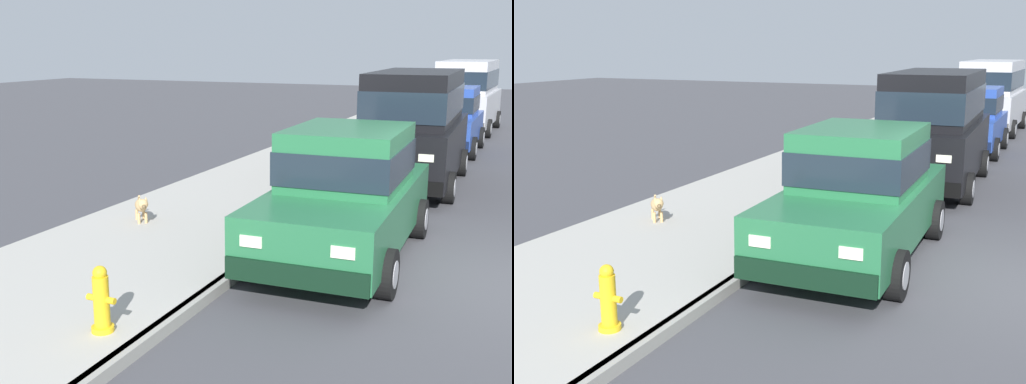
# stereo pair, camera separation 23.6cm
# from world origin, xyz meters

# --- Properties ---
(ground_plane) EXTENTS (80.00, 80.00, 0.00)m
(ground_plane) POSITION_xyz_m (0.00, 0.00, 0.00)
(ground_plane) COLOR #424247
(curb) EXTENTS (0.16, 64.00, 0.14)m
(curb) POSITION_xyz_m (-3.20, 0.00, 0.07)
(curb) COLOR gray
(curb) RESTS_ON ground
(sidewalk) EXTENTS (3.60, 64.00, 0.14)m
(sidewalk) POSITION_xyz_m (-5.00, 0.00, 0.07)
(sidewalk) COLOR #A8A59E
(sidewalk) RESTS_ON ground
(car_green_sedan) EXTENTS (2.13, 4.65, 1.92)m
(car_green_sedan) POSITION_xyz_m (-2.14, 0.30, 0.98)
(car_green_sedan) COLOR #23663D
(car_green_sedan) RESTS_ON ground
(car_black_van) EXTENTS (2.24, 4.95, 2.52)m
(car_black_van) POSITION_xyz_m (-2.15, 5.74, 1.39)
(car_black_van) COLOR black
(car_black_van) RESTS_ON ground
(car_blue_hatchback) EXTENTS (1.96, 3.80, 1.88)m
(car_blue_hatchback) POSITION_xyz_m (-2.10, 10.82, 0.98)
(car_blue_hatchback) COLOR #28479E
(car_blue_hatchback) RESTS_ON ground
(car_silver_van) EXTENTS (2.25, 4.96, 2.52)m
(car_silver_van) POSITION_xyz_m (-2.10, 15.76, 1.39)
(car_silver_van) COLOR #BCBCC1
(car_silver_van) RESTS_ON ground
(dog_tan) EXTENTS (0.54, 0.60, 0.49)m
(dog_tan) POSITION_xyz_m (-5.66, 0.22, 0.43)
(dog_tan) COLOR tan
(dog_tan) RESTS_ON sidewalk
(fire_hydrant) EXTENTS (0.34, 0.24, 0.72)m
(fire_hydrant) POSITION_xyz_m (-3.65, -3.55, 0.48)
(fire_hydrant) COLOR gold
(fire_hydrant) RESTS_ON sidewalk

